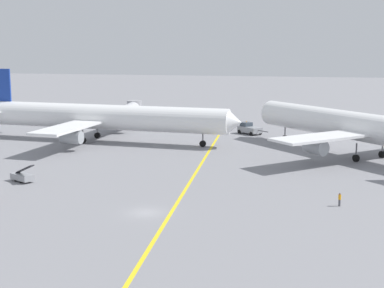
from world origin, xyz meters
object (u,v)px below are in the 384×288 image
at_px(pushback_tug, 249,129).
at_px(gse_belt_loader_portside, 22,176).
at_px(ground_crew_marshaller_foreground, 340,199).
at_px(jet_bridge, 130,110).
at_px(airliner_being_pushed, 358,127).
at_px(airliner_at_gate_left, 103,117).

distance_m(pushback_tug, gse_belt_loader_portside, 61.05).
xyz_separation_m(pushback_tug, ground_crew_marshaller_foreground, (18.09, -57.67, -0.32)).
bearing_deg(jet_bridge, airliner_being_pushed, -28.44).
distance_m(airliner_being_pushed, jet_bridge, 60.62).
xyz_separation_m(airliner_at_gate_left, jet_bridge, (-1.21, 22.22, -0.92)).
xyz_separation_m(pushback_tug, gse_belt_loader_portside, (-28.82, -53.82, -0.41)).
distance_m(airliner_at_gate_left, pushback_tug, 34.16).
height_order(ground_crew_marshaller_foreground, jet_bridge, jet_bridge).
xyz_separation_m(airliner_being_pushed, pushback_tug, (-22.56, 23.36, -4.39)).
bearing_deg(ground_crew_marshaller_foreground, jet_bridge, 127.70).
bearing_deg(airliner_being_pushed, gse_belt_loader_portside, -149.34).
distance_m(airliner_at_gate_left, jet_bridge, 22.27).
bearing_deg(gse_belt_loader_portside, jet_bridge, 91.85).
bearing_deg(gse_belt_loader_portside, airliner_at_gate_left, 91.09).
bearing_deg(airliner_being_pushed, pushback_tug, 134.00).
relative_size(airliner_being_pushed, pushback_tug, 5.77).
height_order(gse_belt_loader_portside, jet_bridge, jet_bridge).
xyz_separation_m(gse_belt_loader_portside, jet_bridge, (-1.91, 59.32, 3.48)).
bearing_deg(airliner_being_pushed, jet_bridge, 151.56).
bearing_deg(ground_crew_marshaller_foreground, airliner_at_gate_left, 139.30).
xyz_separation_m(airliner_being_pushed, gse_belt_loader_portside, (-51.38, -30.46, -4.81)).
bearing_deg(pushback_tug, jet_bridge, 169.86).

